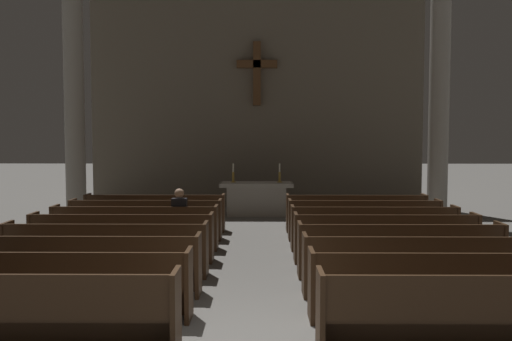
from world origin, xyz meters
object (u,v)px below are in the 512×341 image
(pew_left_row_8, at_px, (155,213))
(candlestick_left, at_px, (233,176))
(pew_right_row_4, at_px, (400,250))
(lone_worshipper, at_px, (180,217))
(pew_left_row_6, at_px, (135,228))
(pew_right_row_1, at_px, (475,313))
(column_left_second, at_px, (74,97))
(pew_left_row_3, at_px, (86,265))
(pew_right_row_2, at_px, (442,285))
(pew_right_row_5, at_px, (386,238))
(pew_right_row_8, at_px, (356,213))
(pew_left_row_1, at_px, (23,311))
(pew_right_row_7, at_px, (364,220))
(pew_left_row_5, at_px, (122,237))
(pew_left_row_4, at_px, (106,249))
(pew_right_row_6, at_px, (374,228))
(candlestick_right, at_px, (280,177))
(altar, at_px, (256,198))
(pew_left_row_7, at_px, (146,219))
(pew_right_row_3, at_px, (418,265))
(pew_left_row_2, at_px, (59,284))
(column_right_second, at_px, (439,96))

(pew_left_row_8, bearing_deg, candlestick_left, 56.41)
(pew_right_row_4, height_order, lone_worshipper, lone_worshipper)
(pew_left_row_6, distance_m, lone_worshipper, 0.98)
(pew_right_row_1, relative_size, column_left_second, 0.49)
(pew_left_row_3, xyz_separation_m, pew_right_row_2, (5.09, -1.13, 0.00))
(pew_right_row_1, height_order, pew_right_row_5, same)
(pew_left_row_8, height_order, pew_right_row_8, same)
(pew_left_row_1, xyz_separation_m, pew_right_row_7, (5.09, 6.77, 0.00))
(pew_left_row_5, distance_m, pew_left_row_6, 1.13)
(pew_left_row_3, xyz_separation_m, pew_left_row_5, (0.00, 2.26, 0.00))
(pew_left_row_6, distance_m, column_left_second, 5.71)
(pew_left_row_4, xyz_separation_m, candlestick_left, (1.84, 7.29, 0.71))
(pew_right_row_4, bearing_deg, pew_right_row_6, 90.00)
(pew_left_row_5, xyz_separation_m, pew_right_row_5, (5.09, 0.00, 0.00))
(pew_right_row_6, xyz_separation_m, candlestick_right, (-1.84, 5.03, 0.71))
(pew_right_row_7, height_order, pew_right_row_8, same)
(pew_left_row_8, xyz_separation_m, pew_right_row_2, (5.09, -6.77, 0.00))
(pew_left_row_4, height_order, pew_right_row_5, same)
(pew_right_row_6, height_order, altar, altar)
(pew_right_row_1, bearing_deg, pew_right_row_6, 90.00)
(pew_left_row_8, bearing_deg, pew_left_row_4, -90.00)
(pew_right_row_4, xyz_separation_m, pew_right_row_7, (0.00, 3.38, 0.00))
(lone_worshipper, bearing_deg, pew_left_row_3, -105.56)
(pew_left_row_5, xyz_separation_m, pew_left_row_6, (0.00, 1.13, 0.00))
(pew_left_row_7, distance_m, pew_right_row_3, 6.80)
(pew_right_row_3, xyz_separation_m, pew_right_row_4, (0.00, 1.13, 0.00))
(pew_right_row_1, bearing_deg, pew_left_row_2, 167.50)
(pew_left_row_3, relative_size, altar, 1.60)
(pew_right_row_5, bearing_deg, pew_left_row_5, 180.00)
(pew_left_row_6, bearing_deg, pew_right_row_4, -23.92)
(pew_right_row_2, height_order, candlestick_right, candlestick_right)
(altar, xyz_separation_m, lone_worshipper, (-1.59, -4.99, 0.16))
(pew_left_row_5, distance_m, pew_right_row_3, 5.56)
(pew_right_row_4, bearing_deg, pew_left_row_2, -156.08)
(pew_left_row_1, xyz_separation_m, pew_left_row_2, (0.00, 1.13, 0.00))
(pew_right_row_2, xyz_separation_m, pew_right_row_5, (0.00, 3.38, 0.00))
(lone_worshipper, bearing_deg, pew_left_row_2, -101.83)
(pew_right_row_1, relative_size, pew_right_row_5, 1.00)
(pew_right_row_3, bearing_deg, altar, 106.82)
(lone_worshipper, bearing_deg, pew_right_row_5, -15.76)
(pew_left_row_4, height_order, pew_right_row_8, same)
(pew_left_row_8, xyz_separation_m, column_right_second, (7.69, 1.80, 3.05))
(candlestick_right, relative_size, lone_worshipper, 0.43)
(pew_left_row_4, bearing_deg, pew_right_row_4, 0.00)
(pew_right_row_6, relative_size, lone_worshipper, 2.66)
(pew_right_row_3, height_order, pew_right_row_7, same)
(pew_left_row_3, bearing_deg, pew_right_row_2, -12.50)
(candlestick_right, bearing_deg, lone_worshipper, -114.64)
(candlestick_left, bearing_deg, column_right_second, -9.42)
(pew_right_row_1, relative_size, pew_right_row_7, 1.00)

